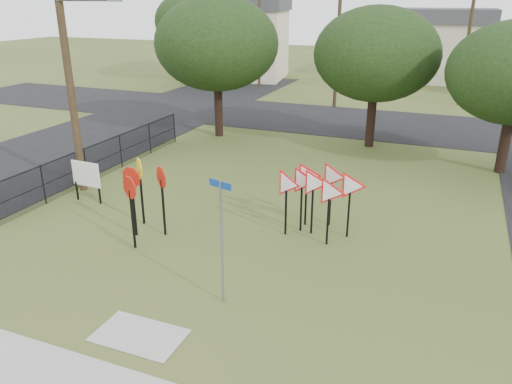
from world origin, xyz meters
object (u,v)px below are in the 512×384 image
street_name_sign (222,236)px  info_board (86,175)px  stop_sign_cluster (141,184)px  yield_sign_cluster (317,185)px

street_name_sign → info_board: 8.50m
stop_sign_cluster → yield_sign_cluster: (4.96, 2.20, -0.08)m
stop_sign_cluster → info_board: stop_sign_cluster is taller
stop_sign_cluster → info_board: bearing=155.7°
street_name_sign → yield_sign_cluster: bearing=77.4°
yield_sign_cluster → info_board: yield_sign_cluster is taller
street_name_sign → stop_sign_cluster: bearing=148.0°
stop_sign_cluster → yield_sign_cluster: 5.43m
street_name_sign → stop_sign_cluster: 4.63m
street_name_sign → stop_sign_cluster: (-3.92, 2.45, -0.10)m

